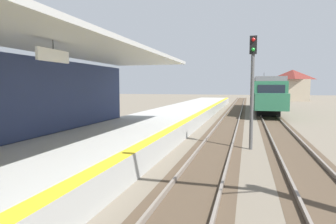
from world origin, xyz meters
TOP-DOWN VIEW (x-y plane):
  - station_platform at (-2.50, 16.00)m, footprint 5.00×80.00m
  - track_pair_nearest_platform at (1.90, 20.00)m, footprint 2.34×120.00m
  - track_pair_middle at (5.30, 20.00)m, footprint 2.34×120.00m
  - approaching_train at (5.30, 38.62)m, footprint 2.93×19.60m
  - rail_signal_post at (3.47, 16.49)m, footprint 0.32×0.34m
  - distant_trackside_house at (12.13, 66.90)m, footprint 6.60×5.28m

SIDE VIEW (x-z plane):
  - track_pair_nearest_platform at x=1.90m, z-range -0.03..0.13m
  - track_pair_middle at x=5.30m, z-range -0.03..0.13m
  - station_platform at x=-2.50m, z-range 0.00..0.90m
  - approaching_train at x=5.30m, z-range -0.20..4.56m
  - rail_signal_post at x=3.47m, z-range 0.59..5.79m
  - distant_trackside_house at x=12.13m, z-range 0.14..6.54m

